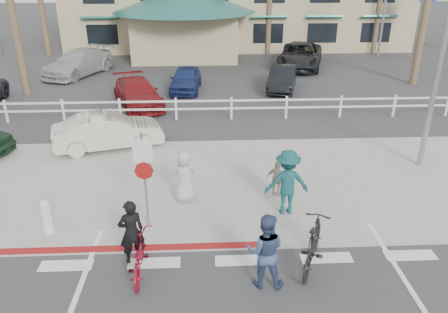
{
  "coord_description": "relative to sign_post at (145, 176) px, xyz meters",
  "views": [
    {
      "loc": [
        -0.78,
        -7.59,
        6.35
      ],
      "look_at": [
        -0.27,
        3.19,
        1.5
      ],
      "focal_mm": 35.0,
      "sensor_mm": 36.0,
      "label": 1
    }
  ],
  "objects": [
    {
      "name": "ground",
      "position": [
        2.3,
        -2.2,
        -1.45
      ],
      "size": [
        140.0,
        140.0,
        0.0
      ],
      "primitive_type": "plane",
      "color": "#333335"
    },
    {
      "name": "sidewalk_plaza",
      "position": [
        2.3,
        2.3,
        -1.44
      ],
      "size": [
        22.0,
        7.0,
        0.01
      ],
      "primitive_type": "cube",
      "color": "gray",
      "rests_on": "ground"
    },
    {
      "name": "cross_street",
      "position": [
        2.3,
        6.3,
        -1.45
      ],
      "size": [
        40.0,
        5.0,
        0.01
      ],
      "primitive_type": "cube",
      "color": "#333335",
      "rests_on": "ground"
    },
    {
      "name": "parking_lot",
      "position": [
        2.3,
        15.8,
        -1.45
      ],
      "size": [
        50.0,
        16.0,
        0.01
      ],
      "primitive_type": "cube",
      "color": "#333335",
      "rests_on": "ground"
    },
    {
      "name": "curb_red",
      "position": [
        -0.7,
        -1.0,
        -1.44
      ],
      "size": [
        7.0,
        0.25,
        0.02
      ],
      "primitive_type": "cube",
      "color": "maroon",
      "rests_on": "ground"
    },
    {
      "name": "rail_fence",
      "position": [
        2.8,
        8.3,
        -0.95
      ],
      "size": [
        29.4,
        0.16,
        1.0
      ],
      "primitive_type": null,
      "color": "silver",
      "rests_on": "ground"
    },
    {
      "name": "sign_post",
      "position": [
        0.0,
        0.0,
        0.0
      ],
      "size": [
        0.5,
        0.1,
        2.9
      ],
      "primitive_type": null,
      "color": "gray",
      "rests_on": "ground"
    },
    {
      "name": "bollard_0",
      "position": [
        -2.5,
        -0.2,
        -0.97
      ],
      "size": [
        0.26,
        0.26,
        0.95
      ],
      "primitive_type": null,
      "color": "silver",
      "rests_on": "ground"
    },
    {
      "name": "streetlight_0",
      "position": [
        8.8,
        3.3,
        3.05
      ],
      "size": [
        0.6,
        2.0,
        9.0
      ],
      "primitive_type": null,
      "color": "gray",
      "rests_on": "ground"
    },
    {
      "name": "info_sign",
      "position": [
        16.3,
        19.8,
        1.35
      ],
      "size": [
        1.2,
        0.16,
        5.6
      ],
      "primitive_type": null,
      "color": "navy",
      "rests_on": "ground"
    },
    {
      "name": "bike_red",
      "position": [
        0.01,
        -1.91,
        -0.99
      ],
      "size": [
        0.69,
        1.79,
        0.93
      ],
      "primitive_type": "imported",
      "rotation": [
        0.0,
        0.0,
        3.18
      ],
      "color": "maroon",
      "rests_on": "ground"
    },
    {
      "name": "rider_red",
      "position": [
        -0.17,
        -1.48,
        -0.65
      ],
      "size": [
        0.68,
        0.58,
        1.59
      ],
      "primitive_type": "imported",
      "rotation": [
        0.0,
        0.0,
        3.54
      ],
      "color": "black",
      "rests_on": "ground"
    },
    {
      "name": "bike_black",
      "position": [
        3.88,
        -1.85,
        -0.86
      ],
      "size": [
        1.29,
        2.02,
        1.18
      ],
      "primitive_type": "imported",
      "rotation": [
        0.0,
        0.0,
        2.73
      ],
      "color": "black",
      "rests_on": "ground"
    },
    {
      "name": "rider_black",
      "position": [
        2.72,
        -2.39,
        -0.59
      ],
      "size": [
        0.92,
        0.76,
        1.71
      ],
      "primitive_type": "imported",
      "rotation": [
        0.0,
        0.0,
        2.99
      ],
      "color": "#34466C",
      "rests_on": "ground"
    },
    {
      "name": "pedestrian_a",
      "position": [
        3.7,
        0.5,
        -0.53
      ],
      "size": [
        1.22,
        0.74,
        1.85
      ],
      "primitive_type": "imported",
      "rotation": [
        0.0,
        0.0,
        3.18
      ],
      "color": "#12454B",
      "rests_on": "ground"
    },
    {
      "name": "pedestrian_child",
      "position": [
        3.6,
        1.42,
        -0.9
      ],
      "size": [
        0.7,
        0.54,
        1.11
      ],
      "primitive_type": "imported",
      "rotation": [
        0.0,
        0.0,
        2.66
      ],
      "color": "#9C9986",
      "rests_on": "ground"
    },
    {
      "name": "pedestrian_b",
      "position": [
        0.91,
        1.29,
        -0.69
      ],
      "size": [
        0.82,
        0.62,
        1.52
      ],
      "primitive_type": "imported",
      "rotation": [
        0.0,
        0.0,
        3.34
      ],
      "color": "#ADABA3",
      "rests_on": "ground"
    },
    {
      "name": "car_white_sedan",
      "position": [
        -2.02,
        5.36,
        -0.8
      ],
      "size": [
        4.15,
        2.42,
        1.29
      ],
      "primitive_type": "imported",
      "rotation": [
        0.0,
        0.0,
        1.86
      ],
      "color": "beige",
      "rests_on": "ground"
    },
    {
      "name": "lot_car_1",
      "position": [
        -1.62,
        10.46,
        -0.83
      ],
      "size": [
        3.15,
        4.64,
        1.25
      ],
      "primitive_type": "imported",
      "rotation": [
        0.0,
        0.0,
        0.36
      ],
      "color": "maroon",
      "rests_on": "ground"
    },
    {
      "name": "lot_car_2",
      "position": [
        0.57,
        13.05,
        -0.82
      ],
      "size": [
        1.77,
        3.78,
        1.25
      ],
      "primitive_type": "imported",
      "rotation": [
        0.0,
        0.0,
        -0.08
      ],
      "color": "navy",
      "rests_on": "ground"
    },
    {
      "name": "lot_car_3",
      "position": [
        5.71,
        12.93,
        -0.82
      ],
      "size": [
        2.24,
        4.03,
        1.26
      ],
      "primitive_type": "imported",
      "rotation": [
        0.0,
        0.0,
        -0.25
      ],
      "color": "black",
      "rests_on": "ground"
    },
    {
      "name": "lot_car_4",
      "position": [
        -6.01,
        16.87,
        -0.7
      ],
      "size": [
        4.01,
        5.54,
        1.49
      ],
      "primitive_type": "imported",
      "rotation": [
        0.0,
        0.0,
        -0.42
      ],
      "color": "#A7A7A7",
      "rests_on": "ground"
    },
    {
      "name": "lot_car_5",
      "position": [
        7.77,
        18.24,
        -0.67
      ],
      "size": [
        4.03,
        6.08,
        1.55
      ],
      "primitive_type": "imported",
      "rotation": [
        0.0,
        0.0,
        -0.28
      ],
      "color": "black",
      "rests_on": "ground"
    }
  ]
}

